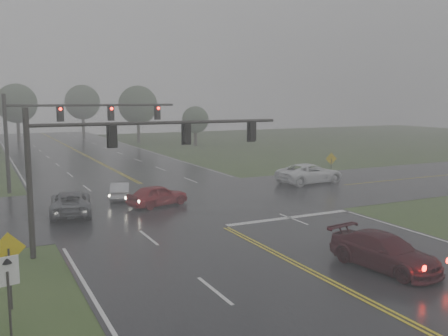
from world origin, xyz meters
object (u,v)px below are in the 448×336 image
sedan_red (158,206)px  pickup_white (310,183)px  sedan_maroon (384,269)px  signal_gantry_near (117,149)px  sedan_silver (120,199)px  car_grey (71,214)px  signal_gantry_far (63,123)px

sedan_red → pickup_white: bearing=-95.2°
sedan_maroon → signal_gantry_near: size_ratio=0.39×
sedan_silver → car_grey: 5.16m
sedan_silver → signal_gantry_far: bearing=-49.0°
car_grey → sedan_maroon: bearing=131.7°
signal_gantry_near → car_grey: bearing=96.8°
pickup_white → signal_gantry_near: 22.67m
pickup_white → signal_gantry_far: (-19.09, 6.57, 5.29)m
sedan_silver → sedan_red: bearing=132.6°
sedan_maroon → signal_gantry_near: bearing=129.9°
sedan_red → sedan_silver: bearing=9.7°
sedan_silver → signal_gantry_near: size_ratio=0.29×
pickup_white → signal_gantry_near: (-19.30, -10.89, 4.79)m
sedan_red → signal_gantry_far: bearing=8.6°
car_grey → signal_gantry_near: size_ratio=0.41×
signal_gantry_near → sedan_silver: bearing=75.1°
pickup_white → signal_gantry_far: signal_gantry_far is taller
sedan_maroon → signal_gantry_near: 13.25m
sedan_maroon → sedan_silver: bearing=99.1°
sedan_maroon → sedan_silver: 20.48m
sedan_silver → signal_gantry_far: size_ratio=0.27×
sedan_silver → car_grey: car_grey is taller
sedan_red → signal_gantry_near: 10.40m
sedan_maroon → car_grey: sedan_maroon is taller
car_grey → pickup_white: pickup_white is taller
sedan_silver → pickup_white: (16.28, -0.44, 0.00)m
sedan_silver → signal_gantry_near: (-3.02, -11.33, 4.79)m
sedan_maroon → sedan_red: 16.75m
sedan_maroon → pickup_white: 21.55m
sedan_red → pickup_white: (14.61, 2.95, 0.00)m
car_grey → pickup_white: bearing=-162.5°
sedan_silver → signal_gantry_far: 8.57m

